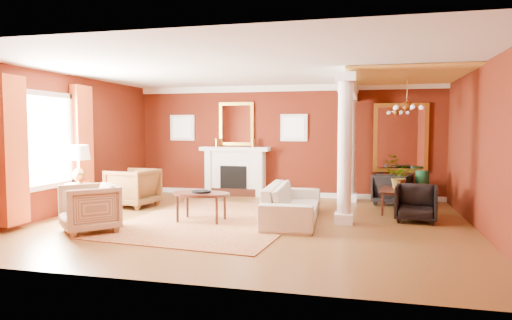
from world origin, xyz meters
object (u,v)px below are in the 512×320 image
(armchair_leopard, at_px, (133,186))
(coffee_table, at_px, (201,195))
(armchair_stripe, at_px, (89,206))
(dining_table, at_px, (400,193))
(side_table, at_px, (79,169))
(sofa, at_px, (293,197))

(armchair_leopard, relative_size, coffee_table, 0.87)
(armchair_stripe, height_order, dining_table, armchair_stripe)
(armchair_stripe, relative_size, side_table, 0.62)
(armchair_stripe, height_order, coffee_table, armchair_stripe)
(armchair_stripe, height_order, side_table, side_table)
(armchair_leopard, xyz_separation_m, side_table, (-0.43, -1.34, 0.49))
(armchair_stripe, bearing_deg, sofa, 72.29)
(sofa, xyz_separation_m, armchair_stripe, (-3.26, -1.74, -0.02))
(armchair_leopard, bearing_deg, side_table, -9.36)
(sofa, relative_size, armchair_stripe, 2.67)
(sofa, height_order, coffee_table, sofa)
(coffee_table, height_order, dining_table, dining_table)
(armchair_leopard, bearing_deg, sofa, 87.76)
(dining_table, bearing_deg, sofa, 130.60)
(sofa, height_order, armchair_stripe, sofa)
(sofa, xyz_separation_m, armchair_leopard, (-3.78, 0.72, 0.01))
(side_table, bearing_deg, sofa, 8.31)
(side_table, distance_m, dining_table, 6.70)
(armchair_leopard, xyz_separation_m, armchair_stripe, (0.52, -2.46, -0.03))
(sofa, distance_m, armchair_stripe, 3.69)
(armchair_leopard, height_order, dining_table, armchair_leopard)
(coffee_table, bearing_deg, side_table, -176.52)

